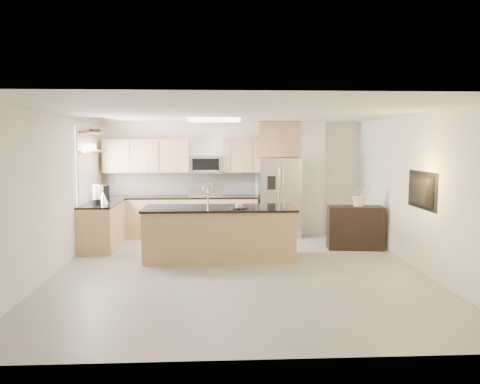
{
  "coord_description": "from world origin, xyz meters",
  "views": [
    {
      "loc": [
        -0.37,
        -7.62,
        2.12
      ],
      "look_at": [
        0.09,
        1.3,
        1.18
      ],
      "focal_mm": 35.0,
      "sensor_mm": 36.0,
      "label": 1
    }
  ],
  "objects": [
    {
      "name": "bowl",
      "position": [
        -2.85,
        2.23,
        2.38
      ],
      "size": [
        0.42,
        0.42,
        0.09
      ],
      "primitive_type": "imported",
      "rotation": [
        0.0,
        0.0,
        0.23
      ],
      "color": "#BBBBBE",
      "rests_on": "shelf_upper"
    },
    {
      "name": "microwave",
      "position": [
        -0.6,
        3.04,
        1.63
      ],
      "size": [
        0.76,
        0.4,
        0.4
      ],
      "color": "#BBBBBE",
      "rests_on": "upper_cabinets"
    },
    {
      "name": "range",
      "position": [
        -0.6,
        2.92,
        0.47
      ],
      "size": [
        0.76,
        0.64,
        1.14
      ],
      "color": "black",
      "rests_on": "floor"
    },
    {
      "name": "flower_vase",
      "position": [
        2.47,
        1.43,
        1.21
      ],
      "size": [
        0.74,
        0.68,
        0.69
      ],
      "primitive_type": "imported",
      "rotation": [
        0.0,
        0.0,
        0.25
      ],
      "color": "silver",
      "rests_on": "credenza"
    },
    {
      "name": "floor",
      "position": [
        0.0,
        0.0,
        0.0
      ],
      "size": [
        6.5,
        6.5,
        0.0
      ],
      "primitive_type": "plane",
      "color": "gray",
      "rests_on": "ground"
    },
    {
      "name": "wall_right",
      "position": [
        3.0,
        0.0,
        1.3
      ],
      "size": [
        0.02,
        6.5,
        2.6
      ],
      "primitive_type": "cube",
      "color": "silver",
      "rests_on": "floor"
    },
    {
      "name": "left_counter",
      "position": [
        -2.67,
        1.85,
        0.46
      ],
      "size": [
        0.66,
        1.5,
        0.92
      ],
      "color": "tan",
      "rests_on": "floor"
    },
    {
      "name": "upper_cabinets",
      "position": [
        -1.3,
        3.09,
        1.83
      ],
      "size": [
        3.5,
        0.33,
        0.75
      ],
      "color": "tan",
      "rests_on": "wall_back"
    },
    {
      "name": "kettle",
      "position": [
        -2.62,
        1.77,
        1.04
      ],
      "size": [
        0.21,
        0.21,
        0.26
      ],
      "color": "#BBBBBE",
      "rests_on": "left_counter"
    },
    {
      "name": "shelf_lower",
      "position": [
        -2.85,
        1.95,
        1.95
      ],
      "size": [
        0.3,
        1.2,
        0.04
      ],
      "primitive_type": "cube",
      "color": "olive",
      "rests_on": "wall_left"
    },
    {
      "name": "wall_left",
      "position": [
        -3.0,
        0.0,
        1.3
      ],
      "size": [
        0.02,
        6.5,
        2.6
      ],
      "primitive_type": "cube",
      "color": "silver",
      "rests_on": "floor"
    },
    {
      "name": "blender",
      "position": [
        -2.67,
        1.45,
        1.09
      ],
      "size": [
        0.17,
        0.17,
        0.39
      ],
      "color": "black",
      "rests_on": "left_counter"
    },
    {
      "name": "partition_column",
      "position": [
        1.82,
        3.1,
        1.3
      ],
      "size": [
        0.6,
        0.3,
        2.6
      ],
      "primitive_type": "cube",
      "color": "silver",
      "rests_on": "floor"
    },
    {
      "name": "refrigerator",
      "position": [
        1.06,
        2.87,
        0.89
      ],
      "size": [
        0.92,
        0.78,
        1.78
      ],
      "color": "#BBBBBE",
      "rests_on": "floor"
    },
    {
      "name": "ceiling",
      "position": [
        0.0,
        0.0,
        2.6
      ],
      "size": [
        6.0,
        6.5,
        0.02
      ],
      "primitive_type": "cube",
      "color": "silver",
      "rests_on": "wall_back"
    },
    {
      "name": "platter",
      "position": [
        0.03,
        0.65,
        0.96
      ],
      "size": [
        0.37,
        0.37,
        0.02
      ],
      "primitive_type": "cylinder",
      "rotation": [
        0.0,
        0.0,
        -0.17
      ],
      "color": "black",
      "rests_on": "island"
    },
    {
      "name": "wall_back",
      "position": [
        0.0,
        3.25,
        1.3
      ],
      "size": [
        6.0,
        0.02,
        2.6
      ],
      "primitive_type": "cube",
      "color": "silver",
      "rests_on": "floor"
    },
    {
      "name": "island",
      "position": [
        -0.31,
        0.82,
        0.48
      ],
      "size": [
        2.77,
        1.01,
        1.38
      ],
      "rotation": [
        0.0,
        0.0,
        0.0
      ],
      "color": "tan",
      "rests_on": "floor"
    },
    {
      "name": "shelf_upper",
      "position": [
        -2.85,
        1.95,
        2.32
      ],
      "size": [
        0.3,
        1.2,
        0.04
      ],
      "primitive_type": "cube",
      "color": "olive",
      "rests_on": "wall_left"
    },
    {
      "name": "window",
      "position": [
        -2.98,
        1.85,
        1.65
      ],
      "size": [
        0.04,
        1.15,
        1.65
      ],
      "color": "white",
      "rests_on": "wall_left"
    },
    {
      "name": "coffee_maker",
      "position": [
        -2.69,
        2.02,
        1.08
      ],
      "size": [
        0.24,
        0.26,
        0.33
      ],
      "color": "black",
      "rests_on": "left_counter"
    },
    {
      "name": "back_counter",
      "position": [
        -1.23,
        2.93,
        0.47
      ],
      "size": [
        3.55,
        0.66,
        1.44
      ],
      "color": "tan",
      "rests_on": "floor"
    },
    {
      "name": "credenza",
      "position": [
        2.41,
        1.47,
        0.43
      ],
      "size": [
        1.12,
        0.56,
        0.86
      ],
      "primitive_type": "cube",
      "rotation": [
        0.0,
        0.0,
        -0.11
      ],
      "color": "black",
      "rests_on": "floor"
    },
    {
      "name": "cup",
      "position": [
        0.04,
        0.57,
        1.0
      ],
      "size": [
        0.15,
        0.15,
        0.09
      ],
      "primitive_type": "imported",
      "rotation": [
        0.0,
        0.0,
        0.24
      ],
      "color": "white",
      "rests_on": "island"
    },
    {
      "name": "ceiling_fixture",
      "position": [
        -0.4,
        1.6,
        2.56
      ],
      "size": [
        1.0,
        0.5,
        0.06
      ],
      "primitive_type": "cube",
      "color": "white",
      "rests_on": "ceiling"
    },
    {
      "name": "wall_front",
      "position": [
        0.0,
        -3.25,
        1.3
      ],
      "size": [
        6.0,
        0.02,
        2.6
      ],
      "primitive_type": "cube",
      "color": "silver",
      "rests_on": "floor"
    },
    {
      "name": "television",
      "position": [
        2.91,
        -0.2,
        1.35
      ],
      "size": [
        0.14,
        1.08,
        0.62
      ],
      "primitive_type": "imported",
      "rotation": [
        0.0,
        0.0,
        1.57
      ],
      "color": "black",
      "rests_on": "wall_right"
    }
  ]
}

